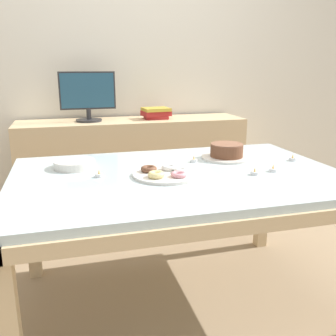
{
  "coord_description": "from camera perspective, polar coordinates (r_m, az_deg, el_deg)",
  "views": [
    {
      "loc": [
        -0.52,
        -1.69,
        1.24
      ],
      "look_at": [
        -0.08,
        -0.11,
        0.79
      ],
      "focal_mm": 40.0,
      "sensor_mm": 36.0,
      "label": 1
    }
  ],
  "objects": [
    {
      "name": "ground_plane",
      "position": [
        2.16,
        1.5,
        -19.63
      ],
      "size": [
        12.0,
        12.0,
        0.0
      ],
      "primitive_type": "plane",
      "color": "#997F60"
    },
    {
      "name": "wall_back",
      "position": [
        3.31,
        -6.61,
        16.32
      ],
      "size": [
        8.0,
        0.1,
        2.6
      ],
      "primitive_type": "cube",
      "color": "silver",
      "rests_on": "ground"
    },
    {
      "name": "dining_table",
      "position": [
        1.86,
        1.64,
        -3.1
      ],
      "size": [
        1.64,
        1.09,
        0.73
      ],
      "color": "silver",
      "rests_on": "ground"
    },
    {
      "name": "sideboard",
      "position": [
        3.13,
        -5.25,
        -0.09
      ],
      "size": [
        1.81,
        0.44,
        0.82
      ],
      "color": "#D1B284",
      "rests_on": "ground"
    },
    {
      "name": "computer_monitor",
      "position": [
        2.99,
        -12.12,
        10.57
      ],
      "size": [
        0.42,
        0.2,
        0.38
      ],
      "color": "#262628",
      "rests_on": "sideboard"
    },
    {
      "name": "book_stack",
      "position": [
        3.08,
        -1.84,
        8.39
      ],
      "size": [
        0.24,
        0.2,
        0.09
      ],
      "color": "maroon",
      "rests_on": "sideboard"
    },
    {
      "name": "cake_chocolate_round",
      "position": [
        2.15,
        8.92,
        2.41
      ],
      "size": [
        0.28,
        0.28,
        0.09
      ],
      "color": "silver",
      "rests_on": "dining_table"
    },
    {
      "name": "pastry_platter",
      "position": [
        1.79,
        -0.32,
        -0.81
      ],
      "size": [
        0.32,
        0.32,
        0.04
      ],
      "color": "silver",
      "rests_on": "dining_table"
    },
    {
      "name": "plate_stack",
      "position": [
        1.99,
        -14.05,
        0.59
      ],
      "size": [
        0.21,
        0.21,
        0.04
      ],
      "color": "silver",
      "rests_on": "dining_table"
    },
    {
      "name": "tealight_left_edge",
      "position": [
        1.8,
        -10.45,
        -1.04
      ],
      "size": [
        0.04,
        0.04,
        0.04
      ],
      "color": "silver",
      "rests_on": "dining_table"
    },
    {
      "name": "tealight_centre",
      "position": [
        2.19,
        18.45,
        1.32
      ],
      "size": [
        0.04,
        0.04,
        0.04
      ],
      "color": "silver",
      "rests_on": "dining_table"
    },
    {
      "name": "tealight_near_cakes",
      "position": [
        1.94,
        15.7,
        -0.23
      ],
      "size": [
        0.04,
        0.04,
        0.04
      ],
      "color": "silver",
      "rests_on": "dining_table"
    },
    {
      "name": "tealight_right_edge",
      "position": [
        1.86,
        13.07,
        -0.7
      ],
      "size": [
        0.04,
        0.04,
        0.04
      ],
      "color": "silver",
      "rests_on": "dining_table"
    },
    {
      "name": "tealight_near_front",
      "position": [
        2.05,
        3.96,
        1.18
      ],
      "size": [
        0.04,
        0.04,
        0.04
      ],
      "color": "silver",
      "rests_on": "dining_table"
    }
  ]
}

